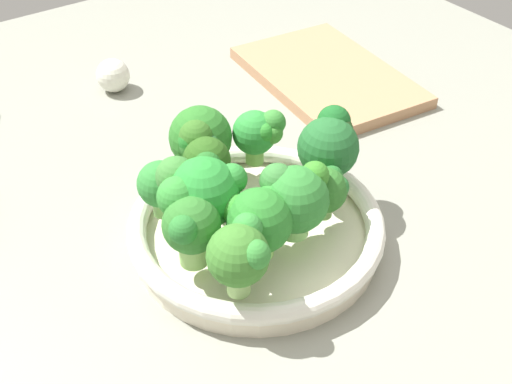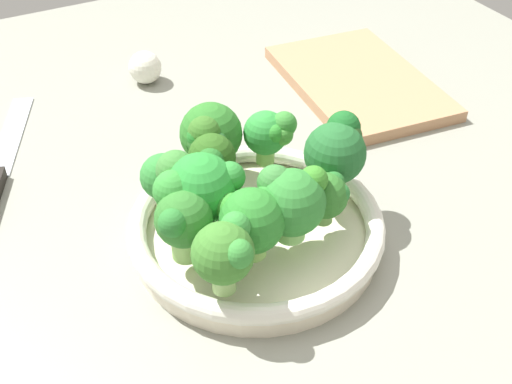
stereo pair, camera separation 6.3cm
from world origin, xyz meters
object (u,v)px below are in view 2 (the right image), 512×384
object	(u,v)px
broccoli_floret_10	(209,135)
cutting_board	(358,82)
broccoli_floret_8	(196,187)
broccoli_floret_2	(212,159)
broccoli_floret_4	(165,178)
broccoli_floret_3	(270,133)
broccoli_floret_1	(337,150)
broccoli_floret_6	(225,252)
broccoli_floret_7	(327,194)
broccoli_floret_5	(291,200)
broccoli_floret_0	(182,221)
bowl	(256,229)
garlic_bulb	(145,67)
broccoli_floret_9	(252,219)

from	to	relation	value
broccoli_floret_10	cutting_board	world-z (taller)	broccoli_floret_10
broccoli_floret_8	cutting_board	world-z (taller)	broccoli_floret_8
broccoli_floret_2	broccoli_floret_4	world-z (taller)	broccoli_floret_2
broccoli_floret_3	broccoli_floret_4	xyz separation A→B (cm)	(1.71, -12.38, -0.29)
broccoli_floret_1	broccoli_floret_10	world-z (taller)	broccoli_floret_1
broccoli_floret_1	broccoli_floret_6	size ratio (longest dim) A/B	1.15
broccoli_floret_7	cutting_board	size ratio (longest dim) A/B	0.21
broccoli_floret_3	broccoli_floret_6	size ratio (longest dim) A/B	0.91
broccoli_floret_4	broccoli_floret_5	world-z (taller)	broccoli_floret_5
broccoli_floret_0	cutting_board	bearing A→B (deg)	122.83
broccoli_floret_4	broccoli_floret_10	bearing A→B (deg)	121.68
broccoli_floret_3	broccoli_floret_10	distance (cm)	6.32
broccoli_floret_8	broccoli_floret_10	world-z (taller)	broccoli_floret_8
broccoli_floret_2	broccoli_floret_4	size ratio (longest dim) A/B	1.11
broccoli_floret_0	broccoli_floret_10	bearing A→B (deg)	145.41
broccoli_floret_2	broccoli_floret_3	xyz separation A→B (cm)	(-1.51, 7.32, -0.13)
bowl	broccoli_floret_2	world-z (taller)	broccoli_floret_2
broccoli_floret_2	broccoli_floret_6	world-z (taller)	broccoli_floret_6
bowl	garlic_bulb	world-z (taller)	garlic_bulb
broccoli_floret_7	broccoli_floret_10	distance (cm)	14.32
broccoli_floret_0	broccoli_floret_1	world-z (taller)	broccoli_floret_1
broccoli_floret_8	broccoli_floret_10	bearing A→B (deg)	148.47
broccoli_floret_1	broccoli_floret_4	size ratio (longest dim) A/B	1.35
broccoli_floret_8	garlic_bulb	xyz separation A→B (cm)	(-34.58, 7.33, -6.29)
broccoli_floret_0	broccoli_floret_9	world-z (taller)	same
broccoli_floret_6	broccoli_floret_5	bearing A→B (deg)	112.05
broccoli_floret_1	broccoli_floret_8	bearing A→B (deg)	-92.94
broccoli_floret_0	broccoli_floret_6	world-z (taller)	same
broccoli_floret_9	cutting_board	size ratio (longest dim) A/B	0.27
broccoli_floret_6	broccoli_floret_8	size ratio (longest dim) A/B	0.81
broccoli_floret_5	garlic_bulb	world-z (taller)	broccoli_floret_5
bowl	broccoli_floret_5	xyz separation A→B (cm)	(3.85, 1.55, 5.93)
broccoli_floret_9	broccoli_floret_10	distance (cm)	13.69
broccoli_floret_0	broccoli_floret_1	bearing A→B (deg)	96.89
broccoli_floret_7	broccoli_floret_9	xyz separation A→B (cm)	(0.65, -8.30, 0.77)
broccoli_floret_3	garlic_bulb	distance (cm)	29.23
bowl	broccoli_floret_9	world-z (taller)	broccoli_floret_9
broccoli_floret_4	broccoli_floret_2	bearing A→B (deg)	92.27
broccoli_floret_10	broccoli_floret_6	bearing A→B (deg)	-20.39
broccoli_floret_1	broccoli_floret_8	size ratio (longest dim) A/B	0.93
broccoli_floret_1	broccoli_floret_3	distance (cm)	7.85
broccoli_floret_5	cutting_board	world-z (taller)	broccoli_floret_5
broccoli_floret_8	broccoli_floret_1	bearing A→B (deg)	87.06
broccoli_floret_1	broccoli_floret_9	xyz separation A→B (cm)	(4.43, -11.81, -0.83)
broccoli_floret_3	broccoli_floret_6	bearing A→B (deg)	-40.22
broccoli_floret_9	cutting_board	xyz separation A→B (cm)	(-24.89, 29.37, -6.59)
garlic_bulb	broccoli_floret_10	bearing A→B (deg)	-4.83
broccoli_floret_4	broccoli_floret_7	world-z (taller)	broccoli_floret_4
broccoli_floret_2	broccoli_floret_3	distance (cm)	7.47
broccoli_floret_2	broccoli_floret_8	size ratio (longest dim) A/B	0.77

